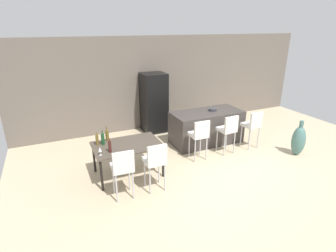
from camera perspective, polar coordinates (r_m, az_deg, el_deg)
name	(u,v)px	position (r m, az deg, el deg)	size (l,w,h in m)	color
ground_plane	(218,156)	(7.11, 10.53, -6.37)	(10.00, 10.00, 0.00)	#C6B28E
back_wall	(172,81)	(8.96, 0.79, 9.49)	(10.00, 0.12, 2.90)	#665B51
kitchen_island	(206,127)	(7.72, 8.16, -0.25)	(2.00, 0.92, 0.92)	#383330
bar_chair_left	(200,134)	(6.60, 6.73, -1.64)	(0.42, 0.42, 1.05)	silver
bar_chair_middle	(228,128)	(7.06, 12.68, -0.52)	(0.42, 0.42, 1.05)	silver
bar_chair_right	(253,124)	(7.55, 17.59, 0.41)	(0.42, 0.42, 1.05)	silver
dining_table	(127,147)	(5.98, -8.67, -4.41)	(1.47, 0.96, 0.74)	#4C4238
dining_chair_near	(123,166)	(5.17, -9.61, -8.48)	(0.42, 0.42, 1.05)	silver
dining_chair_far	(155,160)	(5.34, -2.70, -7.15)	(0.40, 0.40, 1.05)	silver
wine_bottle_right	(103,139)	(6.00, -13.69, -2.72)	(0.07, 0.07, 0.33)	#194723
wine_bottle_near	(97,140)	(6.00, -14.84, -2.83)	(0.06, 0.06, 0.31)	brown
wine_bottle_inner	(107,135)	(6.19, -12.81, -1.92)	(0.08, 0.08, 0.33)	brown
wine_bottle_end	(110,147)	(5.61, -12.27, -4.29)	(0.06, 0.06, 0.31)	#471E19
wine_glass_left	(100,149)	(5.53, -14.28, -4.86)	(0.07, 0.07, 0.17)	silver
refrigerator	(154,103)	(8.37, -3.02, 4.93)	(0.72, 0.68, 1.84)	black
fruit_bowl	(213,110)	(7.67, 9.47, 3.47)	(0.21, 0.21, 0.07)	#333338
floor_vase	(298,141)	(7.70, 26.00, -2.79)	(0.34, 0.34, 0.93)	#47706B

